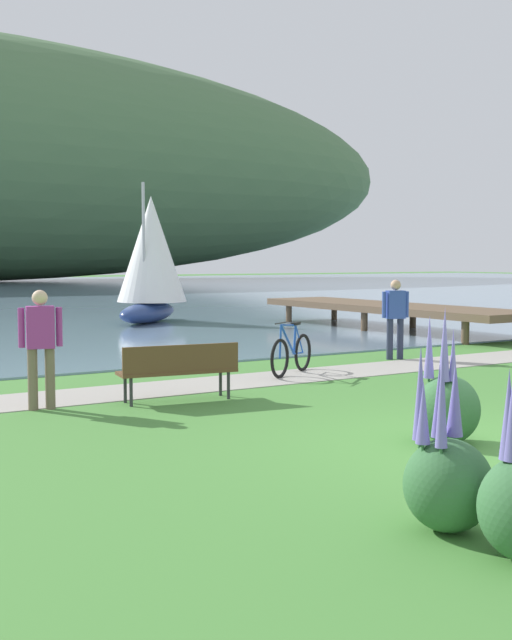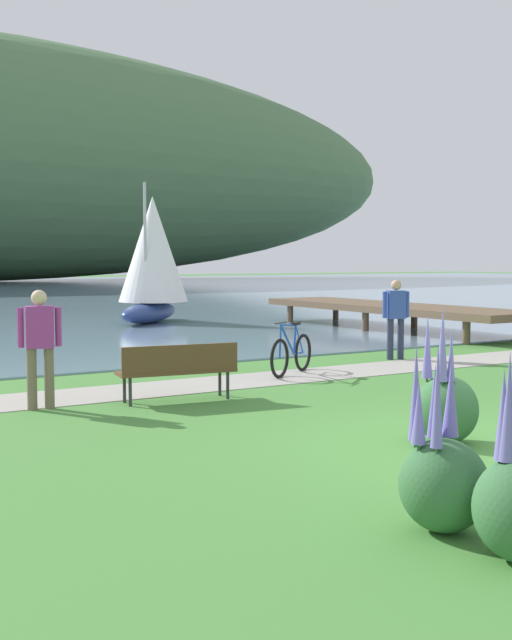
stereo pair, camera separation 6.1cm
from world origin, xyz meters
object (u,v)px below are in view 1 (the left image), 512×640
Objects in this scene: bicycle_leaning_near_bench at (292,353)px; sailboat_toward_hillside at (151,257)px; person_on_the_grass at (41,341)px; park_bench_near_camera at (179,367)px; person_at_shoreline at (395,314)px.

sailboat_toward_hillside is at bearing 77.72° from bicycle_leaning_near_bench.
bicycle_leaning_near_bench is at bearing 11.31° from person_on_the_grass.
bicycle_leaning_near_bench is (3.03, 1.46, -0.12)m from park_bench_near_camera.
person_on_the_grass is 15.53m from sailboat_toward_hillside.
person_at_shoreline is at bearing 12.86° from bicycle_leaning_near_bench.
person_at_shoreline reaches higher than bicycle_leaning_near_bench.
park_bench_near_camera is 1.08× the size of person_at_shoreline.
person_on_the_grass is (-8.14, -1.72, 0.00)m from person_at_shoreline.
sailboat_toward_hillside reaches higher than bicycle_leaning_near_bench.
bicycle_leaning_near_bench is at bearing -102.28° from sailboat_toward_hillside.
park_bench_near_camera is at bearing -13.42° from person_on_the_grass.
park_bench_near_camera is 1.08× the size of person_on_the_grass.
sailboat_toward_hillside is (2.71, 12.44, 1.82)m from bicycle_leaning_near_bench.
sailboat_toward_hillside is at bearing 67.57° from park_bench_near_camera.
person_at_shoreline is 0.37× the size of sailboat_toward_hillside.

